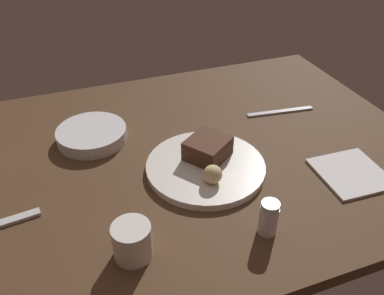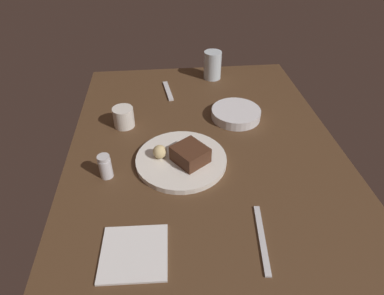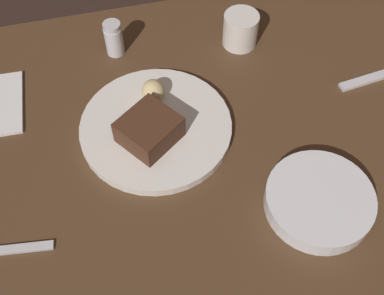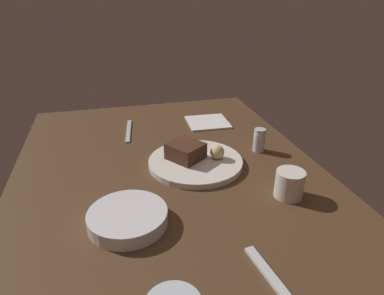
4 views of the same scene
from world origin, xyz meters
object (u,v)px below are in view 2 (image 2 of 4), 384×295
at_px(folded_napkin, 134,253).
at_px(side_bowl, 236,114).
at_px(water_glass, 213,65).
at_px(salt_shaker, 105,166).
at_px(dessert_plate, 181,160).
at_px(bread_roll, 160,152).
at_px(coffee_cup, 124,117).
at_px(chocolate_cake_slice, 190,154).
at_px(butter_knife, 262,238).
at_px(dessert_spoon, 168,91).

bearing_deg(folded_napkin, side_bowl, -32.85).
bearing_deg(water_glass, salt_shaker, 146.31).
xyz_separation_m(salt_shaker, water_glass, (0.57, -0.38, 0.02)).
xyz_separation_m(dessert_plate, side_bowl, (0.22, -0.21, 0.01)).
bearing_deg(bread_roll, salt_shaker, 107.70).
height_order(water_glass, coffee_cup, water_glass).
distance_m(bread_roll, side_bowl, 0.34).
xyz_separation_m(dessert_plate, bread_roll, (0.01, 0.06, 0.03)).
bearing_deg(coffee_cup, water_glass, -46.86).
bearing_deg(chocolate_cake_slice, folded_napkin, 151.91).
relative_size(salt_shaker, butter_knife, 0.38).
xyz_separation_m(salt_shaker, side_bowl, (0.26, -0.42, -0.02)).
relative_size(salt_shaker, coffee_cup, 1.04).
distance_m(coffee_cup, butter_knife, 0.60).
relative_size(salt_shaker, water_glass, 0.63).
height_order(dessert_spoon, folded_napkin, dessert_spoon).
bearing_deg(butter_knife, folded_napkin, 98.93).
xyz_separation_m(salt_shaker, dessert_spoon, (0.47, -0.19, -0.03)).
relative_size(salt_shaker, side_bowl, 0.42).
distance_m(bread_roll, water_glass, 0.57).
bearing_deg(butter_knife, dessert_plate, 36.81).
relative_size(bread_roll, butter_knife, 0.21).
xyz_separation_m(butter_knife, folded_napkin, (-0.01, 0.29, 0.00)).
relative_size(chocolate_cake_slice, salt_shaker, 1.25).
relative_size(bread_roll, coffee_cup, 0.58).
bearing_deg(coffee_cup, bread_roll, -149.62).
xyz_separation_m(side_bowl, folded_napkin, (-0.52, 0.33, -0.01)).
relative_size(bread_roll, water_glass, 0.35).
bearing_deg(salt_shaker, bread_roll, -72.30).
relative_size(chocolate_cake_slice, water_glass, 0.78).
bearing_deg(butter_knife, coffee_cup, 41.68).
bearing_deg(bread_roll, water_glass, -23.82).
bearing_deg(side_bowl, salt_shaker, 121.65).
bearing_deg(folded_napkin, water_glass, -19.63).
bearing_deg(water_glass, butter_knife, 179.58).
xyz_separation_m(dessert_plate, chocolate_cake_slice, (-0.01, -0.03, 0.03)).
bearing_deg(water_glass, bread_roll, 156.18).
relative_size(dessert_spoon, folded_napkin, 1.02).
height_order(side_bowl, folded_napkin, side_bowl).
distance_m(dessert_plate, butter_knife, 0.33).
bearing_deg(folded_napkin, bread_roll, -11.93).
height_order(chocolate_cake_slice, side_bowl, chocolate_cake_slice).
bearing_deg(folded_napkin, coffee_cup, 5.85).
bearing_deg(chocolate_cake_slice, dessert_spoon, 5.98).
bearing_deg(dessert_plate, chocolate_cake_slice, -120.13).
bearing_deg(dessert_spoon, side_bowl, 40.11).
height_order(dessert_plate, salt_shaker, salt_shaker).
bearing_deg(side_bowl, dessert_plate, 136.54).
bearing_deg(butter_knife, bread_roll, 44.29).
bearing_deg(water_glass, folded_napkin, 160.37).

